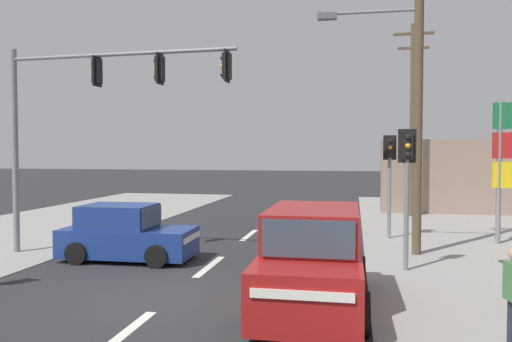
% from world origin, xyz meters
% --- Properties ---
extents(ground_plane, '(140.00, 140.00, 0.00)m').
position_xyz_m(ground_plane, '(0.00, 0.00, 0.00)').
color(ground_plane, '#28282B').
extents(lane_dash_near, '(0.20, 2.40, 0.01)m').
position_xyz_m(lane_dash_near, '(0.00, -2.00, 0.00)').
color(lane_dash_near, silver).
rests_on(lane_dash_near, ground).
extents(lane_dash_mid, '(0.20, 2.40, 0.01)m').
position_xyz_m(lane_dash_mid, '(0.00, 3.00, 0.00)').
color(lane_dash_mid, silver).
rests_on(lane_dash_mid, ground).
extents(lane_dash_far, '(0.20, 2.40, 0.01)m').
position_xyz_m(lane_dash_far, '(0.00, 8.00, 0.00)').
color(lane_dash_far, silver).
rests_on(lane_dash_far, ground).
extents(utility_pole_midground_right, '(3.78, 0.32, 9.79)m').
position_xyz_m(utility_pole_midground_right, '(5.34, 5.56, 5.26)').
color(utility_pole_midground_right, brown).
rests_on(utility_pole_midground_right, ground).
extents(utility_pole_background_right, '(1.80, 0.26, 8.85)m').
position_xyz_m(utility_pole_background_right, '(6.31, 14.52, 4.66)').
color(utility_pole_background_right, brown).
rests_on(utility_pole_background_right, ground).
extents(traffic_signal_mast, '(6.89, 0.59, 6.00)m').
position_xyz_m(traffic_signal_mast, '(-3.77, 3.55, 4.35)').
color(traffic_signal_mast, slate).
rests_on(traffic_signal_mast, ground).
extents(pedestal_signal_right_kerb, '(0.44, 0.29, 3.56)m').
position_xyz_m(pedestal_signal_right_kerb, '(4.98, 3.46, 2.42)').
color(pedestal_signal_right_kerb, slate).
rests_on(pedestal_signal_right_kerb, ground).
extents(pedestal_signal_far_median, '(0.44, 0.29, 3.56)m').
position_xyz_m(pedestal_signal_far_median, '(4.88, 8.18, 2.42)').
color(pedestal_signal_far_median, slate).
rests_on(pedestal_signal_far_median, ground).
extents(shopfront_wall_far, '(12.00, 1.00, 3.60)m').
position_xyz_m(shopfront_wall_far, '(11.00, 16.00, 1.80)').
color(shopfront_wall_far, gray).
rests_on(shopfront_wall_far, ground).
extents(hatchback_oncoming_mid, '(3.67, 1.84, 1.53)m').
position_xyz_m(hatchback_oncoming_mid, '(-2.51, 3.33, 0.70)').
color(hatchback_oncoming_mid, navy).
rests_on(hatchback_oncoming_mid, ground).
extents(suv_crossing_left, '(2.08, 4.55, 1.90)m').
position_xyz_m(suv_crossing_left, '(2.92, 0.20, 0.88)').
color(suv_crossing_left, maroon).
rests_on(suv_crossing_left, ground).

